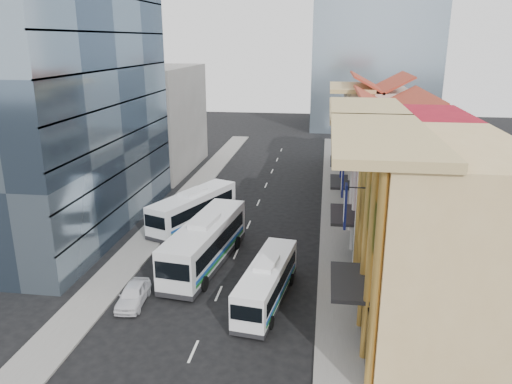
# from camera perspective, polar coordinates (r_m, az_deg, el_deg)

# --- Properties ---
(ground) EXTENTS (200.00, 200.00, 0.00)m
(ground) POSITION_cam_1_polar(r_m,az_deg,el_deg) (29.96, -7.70, -18.68)
(ground) COLOR black
(ground) RESTS_ON ground
(sidewalk_right) EXTENTS (3.00, 90.00, 0.15)m
(sidewalk_right) POSITION_cam_1_polar(r_m,az_deg,el_deg) (48.53, 9.15, -4.12)
(sidewalk_right) COLOR slate
(sidewalk_right) RESTS_ON ground
(sidewalk_left) EXTENTS (3.00, 90.00, 0.15)m
(sidewalk_left) POSITION_cam_1_polar(r_m,az_deg,el_deg) (50.97, -10.34, -3.14)
(sidewalk_left) COLOR slate
(sidewalk_left) RESTS_ON ground
(shophouse_tan) EXTENTS (8.00, 14.00, 12.00)m
(shophouse_tan) POSITION_cam_1_polar(r_m,az_deg,el_deg) (31.28, 20.22, -5.47)
(shophouse_tan) COLOR #DCBD7F
(shophouse_tan) RESTS_ON ground
(shophouse_red) EXTENTS (8.00, 10.00, 12.00)m
(shophouse_red) POSITION_cam_1_polar(r_m,az_deg,el_deg) (42.45, 17.05, 0.67)
(shophouse_red) COLOR maroon
(shophouse_red) RESTS_ON ground
(shophouse_cream_near) EXTENTS (8.00, 9.00, 10.00)m
(shophouse_cream_near) POSITION_cam_1_polar(r_m,az_deg,el_deg) (51.79, 15.44, 2.54)
(shophouse_cream_near) COLOR beige
(shophouse_cream_near) RESTS_ON ground
(shophouse_cream_mid) EXTENTS (8.00, 9.00, 10.00)m
(shophouse_cream_mid) POSITION_cam_1_polar(r_m,az_deg,el_deg) (60.49, 14.44, 4.65)
(shophouse_cream_mid) COLOR beige
(shophouse_cream_mid) RESTS_ON ground
(shophouse_cream_far) EXTENTS (8.00, 12.00, 11.00)m
(shophouse_cream_far) POSITION_cam_1_polar(r_m,az_deg,el_deg) (70.66, 13.61, 6.85)
(shophouse_cream_far) COLOR beige
(shophouse_cream_far) RESTS_ON ground
(office_tower) EXTENTS (12.00, 26.00, 30.00)m
(office_tower) POSITION_cam_1_polar(r_m,az_deg,el_deg) (48.77, -22.22, 12.98)
(office_tower) COLOR #3B4C5E
(office_tower) RESTS_ON ground
(office_block_far) EXTENTS (10.00, 18.00, 14.00)m
(office_block_far) POSITION_cam_1_polar(r_m,az_deg,el_deg) (70.06, -11.44, 8.15)
(office_block_far) COLOR gray
(office_block_far) RESTS_ON ground
(bus_left_near) EXTENTS (4.52, 12.81, 4.02)m
(bus_left_near) POSITION_cam_1_polar(r_m,az_deg,el_deg) (40.02, -5.81, -5.69)
(bus_left_near) COLOR silver
(bus_left_near) RESTS_ON ground
(bus_left_far) EXTENTS (6.66, 11.38, 3.60)m
(bus_left_far) POSITION_cam_1_polar(r_m,az_deg,el_deg) (48.70, -7.15, -1.80)
(bus_left_far) COLOR white
(bus_left_far) RESTS_ON ground
(bus_right) EXTENTS (3.57, 9.95, 3.12)m
(bus_right) POSITION_cam_1_polar(r_m,az_deg,el_deg) (34.65, 1.23, -10.19)
(bus_right) COLOR white
(bus_right) RESTS_ON ground
(sedan_left) EXTENTS (1.99, 4.29, 1.42)m
(sedan_left) POSITION_cam_1_polar(r_m,az_deg,el_deg) (35.82, -13.87, -11.30)
(sedan_left) COLOR white
(sedan_left) RESTS_ON ground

